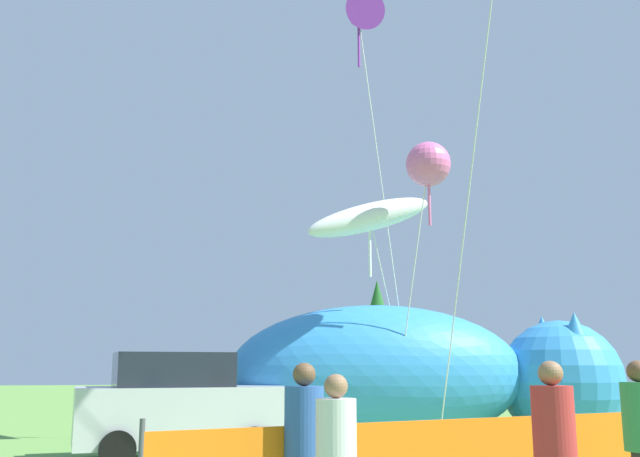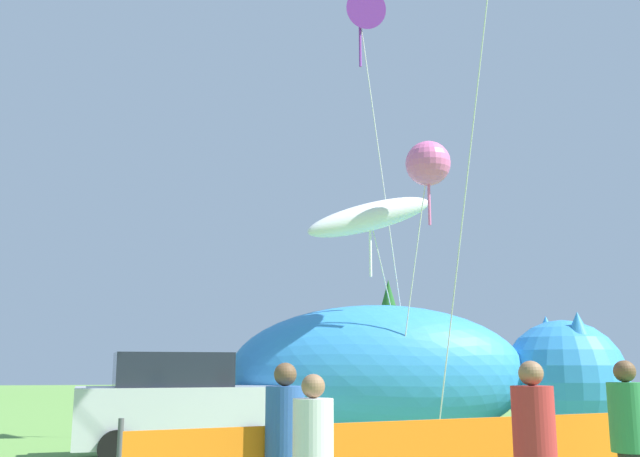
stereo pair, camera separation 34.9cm
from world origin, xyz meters
TOP-DOWN VIEW (x-y plane):
  - parked_car at (-2.48, 3.90)m, footprint 4.03×2.33m
  - folding_chair at (2.14, -0.69)m, footprint 0.71×0.71m
  - inflatable_cat at (2.71, 4.90)m, footprint 8.89×3.75m
  - spectator_in_red_shirt at (2.00, -3.44)m, footprint 0.38×0.38m
  - spectator_in_black_shirt at (-1.53, -3.27)m, footprint 0.38×0.38m
  - spectator_in_grey_shirt at (0.59, -4.13)m, footprint 0.38×0.38m
  - kite_pink_octopus at (2.40, 3.27)m, footprint 1.19×1.22m
  - kite_white_ghost at (1.44, 4.33)m, footprint 3.05×1.86m
  - kite_purple_delta at (1.53, 5.32)m, footprint 1.72×1.38m
  - horizon_tree_west at (9.99, 31.34)m, footprint 2.88×2.88m

SIDE VIEW (x-z plane):
  - folding_chair at x=2.14m, z-range 0.07..0.94m
  - spectator_in_black_shirt at x=-1.53m, z-range 0.08..1.80m
  - spectator_in_grey_shirt at x=0.59m, z-range 0.08..1.82m
  - spectator_in_red_shirt at x=2.00m, z-range 0.08..1.83m
  - parked_car at x=-2.48m, z-range -0.01..1.93m
  - inflatable_cat at x=2.71m, z-range -0.12..2.90m
  - horizon_tree_west at x=9.99m, z-range 0.78..7.66m
  - kite_white_ghost at x=1.44m, z-range 2.03..7.67m
  - kite_pink_octopus at x=2.40m, z-range 2.66..8.93m
  - kite_purple_delta at x=1.53m, z-range 4.71..15.35m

